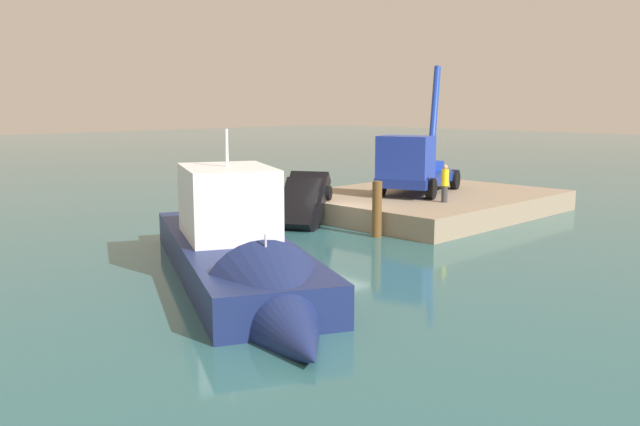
# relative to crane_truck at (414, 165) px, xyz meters

# --- Properties ---
(ground) EXTENTS (200.00, 200.00, 0.00)m
(ground) POSITION_rel_crane_truck_xyz_m (5.60, 0.06, -2.41)
(ground) COLOR #2D6066
(dock) EXTENTS (12.26, 9.82, 0.99)m
(dock) POSITION_rel_crane_truck_xyz_m (-0.95, 0.06, -1.92)
(dock) COLOR gray
(dock) RESTS_ON ground
(crane_truck) EXTENTS (7.64, 4.47, 6.47)m
(crane_truck) POSITION_rel_crane_truck_xyz_m (0.00, 0.00, 0.00)
(crane_truck) COLOR navy
(crane_truck) RESTS_ON dock
(dock_worker) EXTENTS (0.34, 0.34, 1.70)m
(dock_worker) POSITION_rel_crane_truck_xyz_m (1.11, 2.57, -0.56)
(dock_worker) COLOR #3B3B3B
(dock_worker) RESTS_ON dock
(salvaged_car) EXTENTS (4.28, 3.57, 3.69)m
(salvaged_car) POSITION_rel_crane_truck_xyz_m (6.30, -1.42, -1.79)
(salvaged_car) COLOR black
(salvaged_car) RESTS_ON ground
(moored_yacht) EXTENTS (9.43, 14.56, 6.07)m
(moored_yacht) POSITION_rel_crane_truck_xyz_m (14.36, 4.93, -1.86)
(moored_yacht) COLOR navy
(moored_yacht) RESTS_ON ground
(piling_near) EXTENTS (0.33, 0.33, 1.94)m
(piling_near) POSITION_rel_crane_truck_xyz_m (5.63, -2.24, -1.44)
(piling_near) COLOR brown
(piling_near) RESTS_ON ground
(piling_mid) EXTENTS (0.40, 0.40, 2.30)m
(piling_mid) POSITION_rel_crane_truck_xyz_m (5.57, 2.39, -1.26)
(piling_mid) COLOR brown
(piling_mid) RESTS_ON ground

